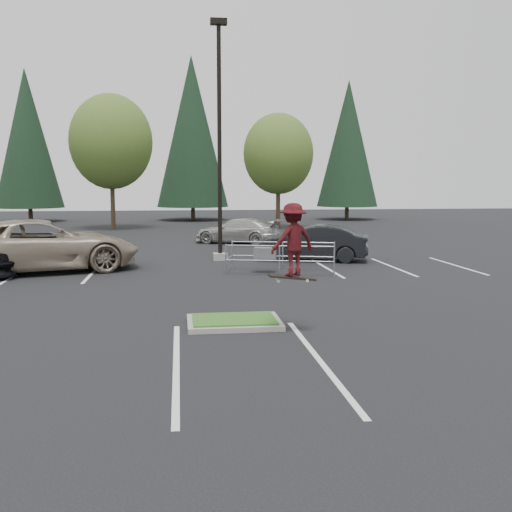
{
  "coord_description": "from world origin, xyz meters",
  "views": [
    {
      "loc": [
        -1.26,
        -13.84,
        3.36
      ],
      "look_at": [
        0.72,
        1.5,
        1.45
      ],
      "focal_mm": 42.0,
      "sensor_mm": 36.0,
      "label": 1
    }
  ],
  "objects": [
    {
      "name": "decid_b",
      "position": [
        -6.01,
        30.53,
        6.04
      ],
      "size": [
        5.89,
        5.89,
        9.64
      ],
      "color": "#38281C",
      "rests_on": "ground"
    },
    {
      "name": "cart_corral",
      "position": [
        2.06,
        8.11,
        0.71
      ],
      "size": [
        4.21,
        2.39,
        1.13
      ],
      "rotation": [
        0.0,
        0.0,
        -0.26
      ],
      "color": "gray",
      "rests_on": "ground"
    },
    {
      "name": "conif_c",
      "position": [
        14.0,
        39.5,
        6.85
      ],
      "size": [
        5.5,
        5.5,
        12.5
      ],
      "color": "#38281C",
      "rests_on": "ground"
    },
    {
      "name": "ground",
      "position": [
        0.0,
        0.0,
        0.0
      ],
      "size": [
        120.0,
        120.0,
        0.0
      ],
      "primitive_type": "plane",
      "color": "black",
      "rests_on": "ground"
    },
    {
      "name": "conif_a",
      "position": [
        -14.0,
        40.0,
        7.1
      ],
      "size": [
        5.72,
        5.72,
        13.0
      ],
      "color": "#38281C",
      "rests_on": "ground"
    },
    {
      "name": "conif_b",
      "position": [
        0.0,
        40.5,
        7.85
      ],
      "size": [
        6.38,
        6.38,
        14.5
      ],
      "color": "#38281C",
      "rests_on": "ground"
    },
    {
      "name": "car_far_silver",
      "position": [
        2.03,
        19.16,
        0.69
      ],
      "size": [
        5.1,
        3.71,
        1.37
      ],
      "primitive_type": "imported",
      "rotation": [
        0.0,
        0.0,
        4.29
      ],
      "color": "#B5B4AF",
      "rests_on": "ground"
    },
    {
      "name": "light_pole",
      "position": [
        0.5,
        12.0,
        4.56
      ],
      "size": [
        0.7,
        0.6,
        10.12
      ],
      "color": "gray",
      "rests_on": "ground"
    },
    {
      "name": "skateboarder",
      "position": [
        1.2,
        -1.0,
        2.1
      ],
      "size": [
        1.18,
        0.92,
        1.73
      ],
      "rotation": [
        0.0,
        0.0,
        3.51
      ],
      "color": "black",
      "rests_on": "ground"
    },
    {
      "name": "decid_c",
      "position": [
        5.99,
        29.83,
        5.25
      ],
      "size": [
        5.12,
        5.12,
        8.38
      ],
      "color": "#38281C",
      "rests_on": "ground"
    },
    {
      "name": "car_l_tan",
      "position": [
        -6.5,
        9.45,
        1.0
      ],
      "size": [
        7.84,
        5.34,
        1.99
      ],
      "primitive_type": "imported",
      "rotation": [
        0.0,
        0.0,
        1.88
      ],
      "color": "gray",
      "rests_on": "ground"
    },
    {
      "name": "grass_median",
      "position": [
        0.0,
        0.0,
        0.08
      ],
      "size": [
        2.2,
        1.6,
        0.16
      ],
      "color": "gray",
      "rests_on": "ground"
    },
    {
      "name": "car_r_charc",
      "position": [
        4.5,
        11.33,
        0.77
      ],
      "size": [
        4.93,
        2.98,
        1.53
      ],
      "primitive_type": "imported",
      "rotation": [
        0.0,
        0.0,
        4.4
      ],
      "color": "black",
      "rests_on": "ground"
    },
    {
      "name": "stall_lines",
      "position": [
        -1.35,
        6.02,
        0.0
      ],
      "size": [
        22.62,
        17.6,
        0.01
      ],
      "color": "silver",
      "rests_on": "ground"
    }
  ]
}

